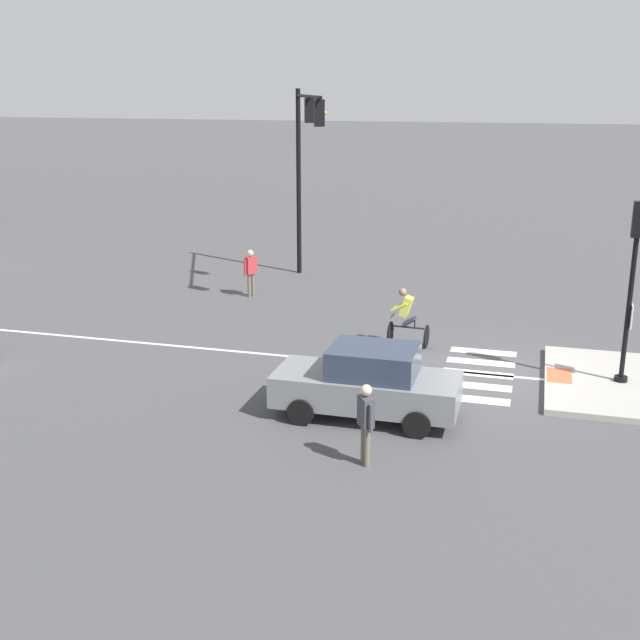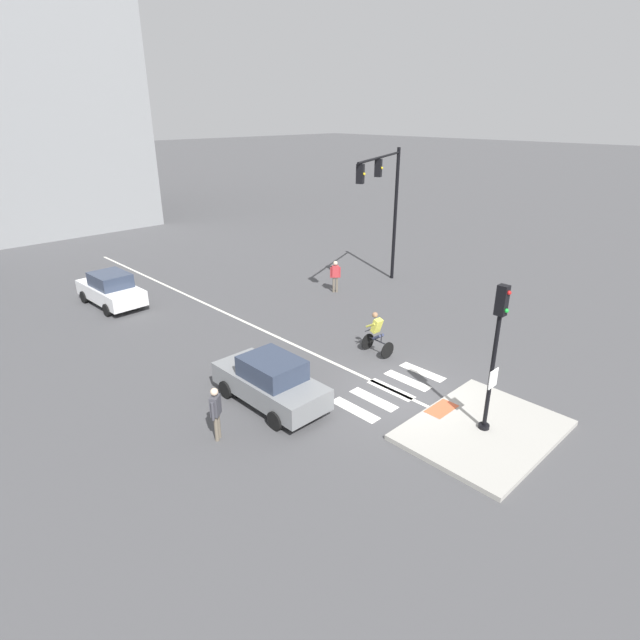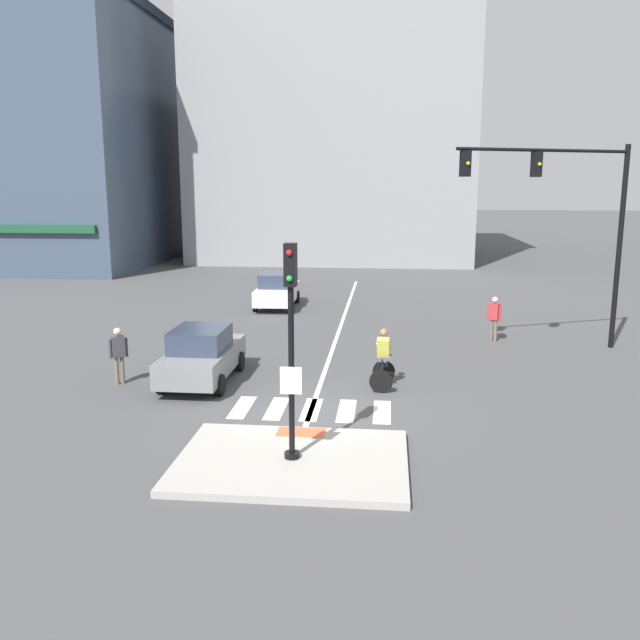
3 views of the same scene
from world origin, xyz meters
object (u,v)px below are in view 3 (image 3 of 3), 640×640
Objects in this scene: pedestrian_at_curb_left at (118,351)px; traffic_light_mast at (573,208)px; car_white_westbound_distant at (277,290)px; pedestrian_waiting_far_side at (494,315)px; signal_pole at (291,332)px; car_grey_westbound_near at (202,355)px; cyclist at (383,357)px.

traffic_light_mast is at bearing 21.11° from pedestrian_at_curb_left.
car_white_westbound_distant is 11.06m from pedestrian_waiting_far_side.
pedestrian_at_curb_left is at bearing -100.90° from car_white_westbound_distant.
signal_pole is 1.07× the size of car_white_westbound_distant.
car_grey_westbound_near is at bearing -156.98° from traffic_light_mast.
traffic_light_mast is 4.19× the size of cyclist.
pedestrian_at_curb_left reaches higher than car_white_westbound_distant.
cyclist reaches higher than car_white_westbound_distant.
traffic_light_mast is 13.16m from car_grey_westbound_near.
cyclist is at bearing -142.05° from traffic_light_mast.
pedestrian_at_curb_left reaches higher than car_grey_westbound_near.
cyclist is (-6.23, -4.86, -4.07)m from traffic_light_mast.
traffic_light_mast reaches higher than signal_pole.
pedestrian_waiting_far_side reaches higher than car_grey_westbound_near.
signal_pole is at bearing -116.23° from pedestrian_waiting_far_side.
traffic_light_mast reaches higher than cyclist.
car_white_westbound_distant is 13.39m from cyclist.
signal_pole is 18.44m from car_white_westbound_distant.
signal_pole is 2.65× the size of pedestrian_at_curb_left.
car_grey_westbound_near is at bearing 11.02° from pedestrian_at_curb_left.
pedestrian_at_curb_left is at bearing -158.89° from traffic_light_mast.
cyclist is 1.01× the size of pedestrian_at_curb_left.
cyclist is 1.01× the size of pedestrian_waiting_far_side.
signal_pole is 0.63× the size of traffic_light_mast.
traffic_light_mast reaches higher than pedestrian_waiting_far_side.
traffic_light_mast is 4.22× the size of pedestrian_at_curb_left.
signal_pole is 7.99m from pedestrian_at_curb_left.
cyclist reaches higher than car_grey_westbound_near.
pedestrian_waiting_far_side is at bearing 29.80° from pedestrian_at_curb_left.
cyclist is at bearing 0.33° from car_grey_westbound_near.
signal_pole reaches higher than car_grey_westbound_near.
car_white_westbound_distant is at bearing 79.10° from pedestrian_at_curb_left.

